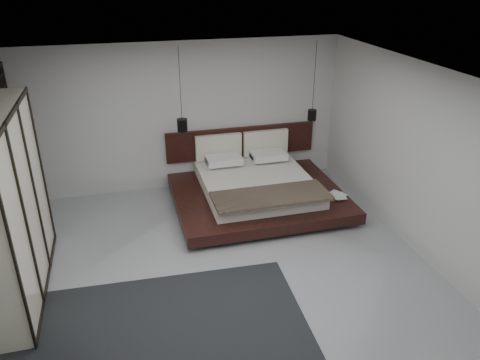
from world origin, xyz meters
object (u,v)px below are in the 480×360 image
object	(u,v)px
bed	(256,187)
wardrobe	(6,208)
pendant_left	(182,125)
lattice_screen	(12,146)
rug	(145,355)
pendant_right	(312,115)

from	to	relation	value
bed	wardrobe	distance (m)	4.22
pendant_left	wardrobe	size ratio (longest dim) A/B	0.58
lattice_screen	rug	distance (m)	4.39
pendant_left	wardrobe	bearing A→B (deg)	-140.72
bed	wardrobe	bearing A→B (deg)	-157.06
pendant_left	wardrobe	distance (m)	3.31
rug	pendant_right	bearing A→B (deg)	46.84
lattice_screen	rug	bearing A→B (deg)	-65.33
pendant_left	rug	bearing A→B (deg)	-105.79
bed	pendant_right	bearing A→B (deg)	21.77
lattice_screen	pendant_right	size ratio (longest dim) A/B	1.78
wardrobe	rug	distance (m)	2.55
bed	wardrobe	world-z (taller)	wardrobe
bed	wardrobe	xyz separation A→B (m)	(-3.79, -1.60, 0.93)
bed	rug	world-z (taller)	bed
pendant_left	rug	xyz separation A→B (m)	(-1.06, -3.75, -1.44)
lattice_screen	pendant_right	xyz separation A→B (m)	(5.27, -0.06, 0.14)
pendant_left	rug	distance (m)	4.16
pendant_right	rug	distance (m)	5.34
lattice_screen	pendant_left	bearing A→B (deg)	-1.21
bed	pendant_right	distance (m)	1.75
bed	rug	bearing A→B (deg)	-125.07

